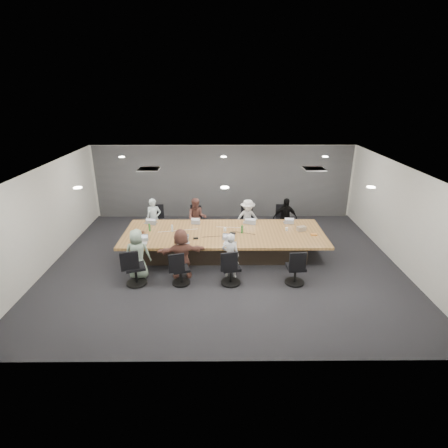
{
  "coord_description": "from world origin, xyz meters",
  "views": [
    {
      "loc": [
        -0.07,
        -9.17,
        4.8
      ],
      "look_at": [
        0.0,
        0.4,
        1.05
      ],
      "focal_mm": 28.0,
      "sensor_mm": 36.0,
      "label": 1
    }
  ],
  "objects_px": {
    "chair_7": "(295,270)",
    "laptop_4": "(142,243)",
    "chair_0": "(156,223)",
    "chair_4": "(136,270)",
    "chair_3": "(283,223)",
    "laptop_5": "(184,243)",
    "chair_5": "(181,271)",
    "stapler": "(232,235)",
    "mug_brown": "(143,233)",
    "chair_1": "(198,223)",
    "person_6": "(230,256)",
    "person_0": "(154,219)",
    "bottle_green_left": "(150,227)",
    "person_1": "(197,218)",
    "person_3": "(285,218)",
    "person_5": "(182,254)",
    "bottle_green_right": "(242,229)",
    "laptop_6": "(230,243)",
    "laptop_2": "(249,222)",
    "chair_6": "(231,270)",
    "conference_table": "(224,243)",
    "chair_2": "(247,223)",
    "laptop_0": "(151,223)",
    "bottle_clear": "(172,228)",
    "laptop_1": "(196,223)",
    "canvas_bag": "(301,229)",
    "person_2": "(248,219)",
    "person_4": "(138,254)",
    "laptop_3": "(288,222)"
  },
  "relations": [
    {
      "from": "person_1",
      "to": "laptop_2",
      "type": "relative_size",
      "value": 3.9
    },
    {
      "from": "person_3",
      "to": "bottle_green_left",
      "type": "height_order",
      "value": "person_3"
    },
    {
      "from": "bottle_green_right",
      "to": "conference_table",
      "type": "bearing_deg",
      "value": 174.08
    },
    {
      "from": "laptop_6",
      "to": "canvas_bag",
      "type": "xyz_separation_m",
      "value": [
        2.19,
        0.91,
        0.06
      ]
    },
    {
      "from": "bottle_green_right",
      "to": "canvas_bag",
      "type": "relative_size",
      "value": 0.94
    },
    {
      "from": "laptop_0",
      "to": "laptop_4",
      "type": "xyz_separation_m",
      "value": [
        0.05,
        -1.6,
        0.0
      ]
    },
    {
      "from": "chair_4",
      "to": "person_5",
      "type": "height_order",
      "value": "person_5"
    },
    {
      "from": "chair_4",
      "to": "mug_brown",
      "type": "relative_size",
      "value": 8.18
    },
    {
      "from": "person_0",
      "to": "person_5",
      "type": "height_order",
      "value": "person_5"
    },
    {
      "from": "person_1",
      "to": "laptop_5",
      "type": "xyz_separation_m",
      "value": [
        -0.23,
        -2.15,
        0.06
      ]
    },
    {
      "from": "person_0",
      "to": "bottle_green_left",
      "type": "xyz_separation_m",
      "value": [
        0.1,
        -1.23,
        0.17
      ]
    },
    {
      "from": "chair_7",
      "to": "person_3",
      "type": "relative_size",
      "value": 0.57
    },
    {
      "from": "stapler",
      "to": "chair_1",
      "type": "bearing_deg",
      "value": 107.93
    },
    {
      "from": "person_1",
      "to": "person_6",
      "type": "height_order",
      "value": "person_1"
    },
    {
      "from": "conference_table",
      "to": "canvas_bag",
      "type": "height_order",
      "value": "canvas_bag"
    },
    {
      "from": "laptop_4",
      "to": "bottle_green_right",
      "type": "distance_m",
      "value": 2.94
    },
    {
      "from": "person_0",
      "to": "stapler",
      "type": "distance_m",
      "value": 3.05
    },
    {
      "from": "chair_5",
      "to": "laptop_3",
      "type": "relative_size",
      "value": 2.48
    },
    {
      "from": "chair_2",
      "to": "stapler",
      "type": "relative_size",
      "value": 5.02
    },
    {
      "from": "chair_4",
      "to": "person_6",
      "type": "relative_size",
      "value": 0.66
    },
    {
      "from": "laptop_1",
      "to": "canvas_bag",
      "type": "distance_m",
      "value": 3.33
    },
    {
      "from": "chair_3",
      "to": "laptop_5",
      "type": "relative_size",
      "value": 2.47
    },
    {
      "from": "chair_2",
      "to": "person_6",
      "type": "distance_m",
      "value": 3.13
    },
    {
      "from": "bottle_green_left",
      "to": "chair_3",
      "type": "bearing_deg",
      "value": 20.03
    },
    {
      "from": "chair_1",
      "to": "chair_2",
      "type": "xyz_separation_m",
      "value": [
        1.71,
        0.0,
        0.0
      ]
    },
    {
      "from": "laptop_6",
      "to": "laptop_5",
      "type": "bearing_deg",
      "value": -167.04
    },
    {
      "from": "person_1",
      "to": "laptop_0",
      "type": "bearing_deg",
      "value": -159.99
    },
    {
      "from": "chair_0",
      "to": "laptop_2",
      "type": "xyz_separation_m",
      "value": [
        3.15,
        -0.9,
        0.36
      ]
    },
    {
      "from": "chair_5",
      "to": "laptop_0",
      "type": "xyz_separation_m",
      "value": [
        -1.21,
        2.5,
        0.38
      ]
    },
    {
      "from": "laptop_0",
      "to": "person_6",
      "type": "distance_m",
      "value": 3.31
    },
    {
      "from": "chair_1",
      "to": "stapler",
      "type": "distance_m",
      "value": 2.31
    },
    {
      "from": "person_5",
      "to": "bottle_clear",
      "type": "distance_m",
      "value": 1.5
    },
    {
      "from": "conference_table",
      "to": "chair_7",
      "type": "height_order",
      "value": "chair_7"
    },
    {
      "from": "chair_7",
      "to": "laptop_4",
      "type": "height_order",
      "value": "chair_7"
    },
    {
      "from": "laptop_4",
      "to": "bottle_green_left",
      "type": "height_order",
      "value": "bottle_green_left"
    },
    {
      "from": "person_2",
      "to": "person_4",
      "type": "xyz_separation_m",
      "value": [
        -3.1,
        -2.7,
        0.02
      ]
    },
    {
      "from": "chair_6",
      "to": "laptop_5",
      "type": "relative_size",
      "value": 2.49
    },
    {
      "from": "chair_5",
      "to": "stapler",
      "type": "relative_size",
      "value": 4.88
    },
    {
      "from": "laptop_5",
      "to": "bottle_green_left",
      "type": "bearing_deg",
      "value": 148.24
    },
    {
      "from": "chair_2",
      "to": "chair_5",
      "type": "distance_m",
      "value": 3.91
    },
    {
      "from": "chair_1",
      "to": "bottle_clear",
      "type": "relative_size",
      "value": 3.49
    },
    {
      "from": "chair_0",
      "to": "chair_4",
      "type": "bearing_deg",
      "value": 80.87
    },
    {
      "from": "laptop_5",
      "to": "bottle_green_right",
      "type": "distance_m",
      "value": 1.83
    },
    {
      "from": "chair_0",
      "to": "person_5",
      "type": "distance_m",
      "value": 3.3
    },
    {
      "from": "chair_0",
      "to": "laptop_4",
      "type": "distance_m",
      "value": 2.53
    },
    {
      "from": "person_0",
      "to": "person_3",
      "type": "bearing_deg",
      "value": -10.46
    },
    {
      "from": "conference_table",
      "to": "person_1",
      "type": "xyz_separation_m",
      "value": [
        -0.9,
        1.35,
        0.29
      ]
    },
    {
      "from": "chair_5",
      "to": "person_6",
      "type": "xyz_separation_m",
      "value": [
        1.3,
        0.35,
        0.27
      ]
    },
    {
      "from": "stapler",
      "to": "chair_5",
      "type": "bearing_deg",
      "value": -146.12
    },
    {
      "from": "chair_5",
      "to": "chair_6",
      "type": "xyz_separation_m",
      "value": [
        1.3,
        0.0,
        0.03
      ]
    }
  ]
}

